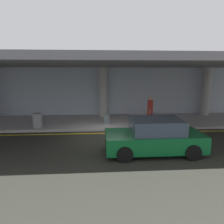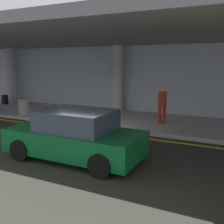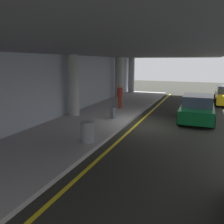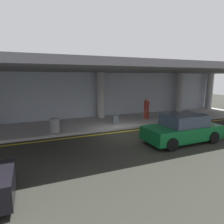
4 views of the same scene
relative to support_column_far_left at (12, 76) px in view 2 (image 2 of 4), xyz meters
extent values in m
plane|color=#272822|center=(8.00, -4.62, -1.97)|extent=(60.00, 60.00, 0.00)
cube|color=#A9A3A4|center=(8.00, -1.52, -1.90)|extent=(26.00, 4.20, 0.15)
cube|color=yellow|center=(8.00, -4.07, -1.97)|extent=(26.00, 0.14, 0.01)
cylinder|color=#A7A0A9|center=(0.00, 0.00, 0.00)|extent=(0.66, 0.66, 3.65)
cylinder|color=#A7A7A2|center=(8.00, 0.00, 0.00)|extent=(0.66, 0.66, 3.65)
cube|color=slate|center=(8.00, -2.02, 1.97)|extent=(28.00, 13.20, 0.30)
cube|color=#A9B2C0|center=(8.00, 0.73, -0.07)|extent=(26.00, 0.30, 3.80)
cube|color=#0B5024|center=(9.96, -7.09, -1.42)|extent=(4.10, 1.80, 0.70)
cube|color=#2D3847|center=(10.06, -7.09, -0.77)|extent=(2.10, 1.60, 0.60)
cylinder|color=black|center=(11.31, -6.24, -1.65)|extent=(0.64, 0.22, 0.64)
cylinder|color=black|center=(11.31, -7.94, -1.65)|extent=(0.64, 0.22, 0.64)
cylinder|color=black|center=(8.61, -6.24, -1.65)|extent=(0.64, 0.22, 0.64)
cylinder|color=black|center=(8.61, -7.94, -1.65)|extent=(0.64, 0.22, 0.64)
cylinder|color=maroon|center=(11.03, -1.89, -1.42)|extent=(0.16, 0.16, 0.82)
cylinder|color=maroon|center=(11.25, -1.89, -1.42)|extent=(0.16, 0.16, 0.82)
cylinder|color=maroon|center=(11.14, -1.89, -0.69)|extent=(0.38, 0.38, 0.62)
sphere|color=tan|center=(11.14, -1.89, -0.26)|extent=(0.24, 0.24, 0.24)
cube|color=slate|center=(8.14, -2.52, -1.51)|extent=(0.36, 0.22, 0.62)
cylinder|color=slate|center=(8.14, -2.52, -1.06)|extent=(0.02, 0.02, 0.28)
cube|color=black|center=(0.20, -0.93, -1.51)|extent=(0.36, 0.22, 0.62)
cylinder|color=slate|center=(0.20, -0.93, -1.06)|extent=(0.02, 0.02, 0.28)
cylinder|color=gray|center=(3.95, -3.03, -1.40)|extent=(0.56, 0.56, 0.85)
camera|label=1|loc=(7.62, -15.26, 1.43)|focal=32.68mm
camera|label=2|loc=(14.42, -13.50, 0.88)|focal=42.98mm
camera|label=3|loc=(-4.23, -7.37, 1.43)|focal=37.42mm
camera|label=4|loc=(2.59, -14.93, 1.43)|focal=31.64mm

